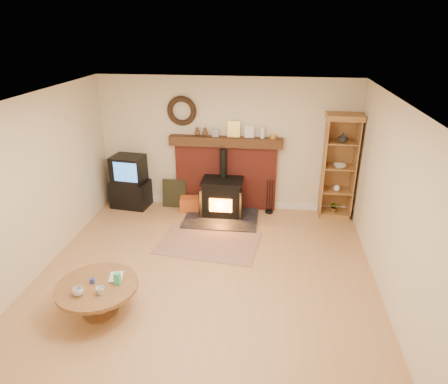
# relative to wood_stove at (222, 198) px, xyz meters

# --- Properties ---
(ground) EXTENTS (5.50, 5.50, 0.00)m
(ground) POSITION_rel_wood_stove_xyz_m (0.02, -2.27, -0.36)
(ground) COLOR tan
(ground) RESTS_ON ground
(room_shell) EXTENTS (5.02, 5.52, 2.61)m
(room_shell) POSITION_rel_wood_stove_xyz_m (0.00, -2.18, 1.36)
(room_shell) COLOR beige
(room_shell) RESTS_ON ground
(chimney_breast) EXTENTS (2.20, 0.22, 1.78)m
(chimney_breast) POSITION_rel_wood_stove_xyz_m (0.02, 0.39, 0.45)
(chimney_breast) COLOR maroon
(chimney_breast) RESTS_ON ground
(wood_stove) EXTENTS (1.40, 1.00, 1.29)m
(wood_stove) POSITION_rel_wood_stove_xyz_m (0.00, 0.00, 0.00)
(wood_stove) COLOR black
(wood_stove) RESTS_ON ground
(area_rug) EXTENTS (1.79, 1.33, 0.01)m
(area_rug) POSITION_rel_wood_stove_xyz_m (-0.09, -1.10, -0.35)
(area_rug) COLOR brown
(area_rug) RESTS_ON ground
(tv_unit) EXTENTS (0.79, 0.59, 1.07)m
(tv_unit) POSITION_rel_wood_stove_xyz_m (-1.91, 0.19, 0.16)
(tv_unit) COLOR black
(tv_unit) RESTS_ON ground
(curio_cabinet) EXTENTS (0.64, 0.46, 2.01)m
(curio_cabinet) POSITION_rel_wood_stove_xyz_m (2.17, 0.28, 0.65)
(curio_cabinet) COLOR olive
(curio_cabinet) RESTS_ON ground
(firelog_box) EXTENTS (0.48, 0.33, 0.28)m
(firelog_box) POSITION_rel_wood_stove_xyz_m (-0.64, 0.13, -0.22)
(firelog_box) COLOR orange
(firelog_box) RESTS_ON ground
(leaning_painting) EXTENTS (0.48, 0.13, 0.57)m
(leaning_painting) POSITION_rel_wood_stove_xyz_m (-1.02, 0.28, -0.07)
(leaning_painting) COLOR black
(leaning_painting) RESTS_ON ground
(fire_tools) EXTENTS (0.16, 0.16, 0.70)m
(fire_tools) POSITION_rel_wood_stove_xyz_m (0.91, 0.23, -0.22)
(fire_tools) COLOR black
(fire_tools) RESTS_ON ground
(coffee_table) EXTENTS (1.04, 1.04, 0.60)m
(coffee_table) POSITION_rel_wood_stove_xyz_m (-1.20, -3.06, 0.00)
(coffee_table) COLOR brown
(coffee_table) RESTS_ON ground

